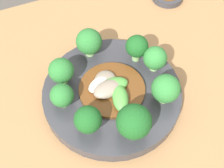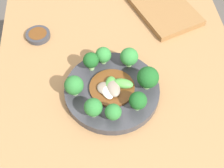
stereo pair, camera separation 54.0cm
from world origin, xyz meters
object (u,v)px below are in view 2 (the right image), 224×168
(broccoli_southwest, at_px, (138,101))
(broccoli_north, at_px, (74,85))
(broccoli_south, at_px, (148,78))
(broccoli_east, at_px, (103,55))
(cutting_board, at_px, (160,5))
(sauce_dish, at_px, (38,35))
(stirfry_center, at_px, (112,87))
(broccoli_northeast, at_px, (91,61))
(plate, at_px, (112,91))
(broccoli_northwest, at_px, (93,107))
(broccoli_southeast, at_px, (129,57))
(broccoli_west, at_px, (113,112))

(broccoli_southwest, relative_size, broccoli_north, 0.94)
(broccoli_south, height_order, broccoli_east, broccoli_south)
(broccoli_east, height_order, cutting_board, broccoli_east)
(broccoli_north, height_order, sauce_dish, broccoli_north)
(broccoli_east, height_order, stirfry_center, broccoli_east)
(broccoli_northeast, relative_size, broccoli_north, 0.96)
(broccoli_southwest, xyz_separation_m, broccoli_south, (0.07, -0.04, 0.01))
(cutting_board, bearing_deg, plate, 150.03)
(broccoli_south, bearing_deg, cutting_board, -16.64)
(stirfry_center, distance_m, cutting_board, 0.40)
(broccoli_south, relative_size, broccoli_north, 1.14)
(broccoli_northeast, relative_size, cutting_board, 0.18)
(stirfry_center, bearing_deg, broccoli_southwest, -138.17)
(broccoli_northwest, height_order, broccoli_east, broccoli_northwest)
(broccoli_south, distance_m, broccoli_southeast, 0.09)
(plate, xyz_separation_m, broccoli_southwest, (-0.07, -0.06, 0.05))
(plate, xyz_separation_m, cutting_board, (0.34, -0.20, -0.00))
(broccoli_east, relative_size, broccoli_north, 0.88)
(broccoli_southeast, bearing_deg, broccoli_east, 76.68)
(broccoli_east, bearing_deg, broccoli_southeast, -103.32)
(plate, bearing_deg, cutting_board, -29.97)
(broccoli_northeast, height_order, broccoli_southeast, broccoli_southeast)
(broccoli_east, bearing_deg, broccoli_southwest, -155.29)
(broccoli_northwest, bearing_deg, broccoli_west, -107.10)
(cutting_board, bearing_deg, broccoli_northeast, 137.24)
(broccoli_northeast, relative_size, broccoli_southwest, 1.02)
(broccoli_northwest, bearing_deg, cutting_board, -30.95)
(plate, height_order, broccoli_west, broccoli_west)
(plate, xyz_separation_m, broccoli_south, (-0.00, -0.09, 0.05))
(broccoli_northwest, relative_size, broccoli_southeast, 0.96)
(broccoli_south, distance_m, stirfry_center, 0.10)
(broccoli_east, relative_size, broccoli_west, 1.07)
(sauce_dish, distance_m, cutting_board, 0.42)
(broccoli_south, height_order, cutting_board, broccoli_south)
(broccoli_south, xyz_separation_m, broccoli_west, (-0.09, 0.10, -0.01))
(broccoli_east, xyz_separation_m, stirfry_center, (-0.10, -0.02, -0.02))
(broccoli_southwest, xyz_separation_m, stirfry_center, (0.07, 0.06, -0.02))
(broccoli_east, distance_m, broccoli_north, 0.13)
(sauce_dish, bearing_deg, broccoli_northwest, -153.29)
(plate, relative_size, broccoli_northeast, 4.40)
(plate, relative_size, broccoli_east, 4.81)
(broccoli_northwest, xyz_separation_m, broccoli_south, (0.07, -0.15, 0.01))
(plate, height_order, broccoli_south, broccoli_south)
(plate, relative_size, broccoli_south, 3.73)
(broccoli_southeast, height_order, stirfry_center, broccoli_southeast)
(broccoli_northwest, bearing_deg, sauce_dish, 26.71)
(cutting_board, bearing_deg, broccoli_south, 163.36)
(broccoli_northeast, distance_m, broccoli_north, 0.09)
(broccoli_east, xyz_separation_m, sauce_dish, (0.14, 0.20, -0.05))
(broccoli_southeast, distance_m, sauce_dish, 0.32)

